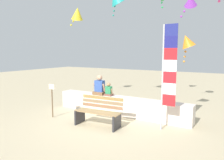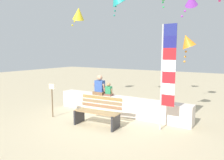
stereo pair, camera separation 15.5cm
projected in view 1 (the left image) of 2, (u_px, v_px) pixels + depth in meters
ground_plane at (105, 121)px, 7.03m from camera, size 40.00×40.00×0.00m
seawall_ledge at (120, 106)px, 7.82m from camera, size 5.21×0.50×0.66m
park_bench at (99, 113)px, 6.61m from camera, size 1.49×0.72×0.88m
person_adult at (100, 87)px, 8.14m from camera, size 0.50×0.37×0.77m
person_child at (109, 91)px, 7.94m from camera, size 0.33×0.24×0.50m
flag_banner at (167, 70)px, 6.01m from camera, size 0.41×0.05×3.05m
kite_yellow at (77, 14)px, 9.91m from camera, size 0.89×0.87×0.93m
kite_orange at (187, 41)px, 7.31m from camera, size 0.73×0.74×1.05m
kite_purple at (190, 1)px, 7.72m from camera, size 0.60×0.64×0.87m
sign_post at (52, 98)px, 7.39m from camera, size 0.24×0.05×1.19m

